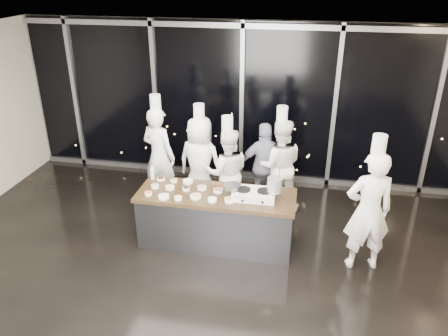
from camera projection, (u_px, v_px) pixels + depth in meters
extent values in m
plane|color=black|center=(204.00, 277.00, 6.34)|extent=(9.00, 9.00, 0.00)
cube|color=beige|center=(243.00, 103.00, 8.77)|extent=(9.00, 0.02, 3.20)
cube|color=silver|center=(198.00, 54.00, 4.98)|extent=(9.00, 7.00, 0.02)
cube|color=black|center=(242.00, 103.00, 8.72)|extent=(8.90, 0.04, 3.18)
cube|color=gray|center=(243.00, 26.00, 8.04)|extent=(8.90, 0.08, 0.10)
cube|color=gray|center=(241.00, 174.00, 9.33)|extent=(8.90, 0.08, 0.10)
cube|color=gray|center=(75.00, 95.00, 9.30)|extent=(0.08, 0.08, 3.20)
cube|color=gray|center=(156.00, 99.00, 8.99)|extent=(0.08, 0.08, 3.20)
cube|color=gray|center=(242.00, 104.00, 8.67)|extent=(0.08, 0.08, 3.20)
cube|color=gray|center=(334.00, 109.00, 8.36)|extent=(0.08, 0.08, 3.20)
cube|color=gray|center=(434.00, 115.00, 8.05)|extent=(0.08, 0.08, 3.20)
cube|color=#3D3E43|center=(216.00, 220.00, 6.96)|extent=(2.40, 0.80, 0.84)
cube|color=#3C2A19|center=(216.00, 195.00, 6.77)|extent=(2.46, 0.86, 0.06)
cube|color=silver|center=(254.00, 194.00, 6.61)|extent=(0.65, 0.42, 0.12)
cylinder|color=black|center=(243.00, 189.00, 6.61)|extent=(0.22, 0.22, 0.02)
cylinder|color=black|center=(264.00, 191.00, 6.56)|extent=(0.22, 0.22, 0.02)
cylinder|color=black|center=(242.00, 201.00, 6.45)|extent=(0.04, 0.02, 0.04)
cylinder|color=black|center=(262.00, 202.00, 6.41)|extent=(0.04, 0.02, 0.04)
cylinder|color=gray|center=(232.00, 186.00, 6.64)|extent=(0.28, 0.28, 0.04)
cube|color=#4C2B14|center=(217.00, 184.00, 6.67)|extent=(0.20, 0.04, 0.02)
cylinder|color=silver|center=(275.00, 185.00, 6.49)|extent=(0.23, 0.23, 0.22)
cylinder|color=white|center=(148.00, 194.00, 6.72)|extent=(0.11, 0.11, 0.04)
cylinder|color=#DD4C24|center=(148.00, 193.00, 6.71)|extent=(0.09, 0.09, 0.01)
cylinder|color=white|center=(155.00, 186.00, 6.93)|extent=(0.12, 0.12, 0.04)
cylinder|color=#BFB487|center=(155.00, 186.00, 6.92)|extent=(0.10, 0.10, 0.01)
cylinder|color=white|center=(161.00, 179.00, 7.18)|extent=(0.14, 0.14, 0.04)
cylinder|color=black|center=(161.00, 178.00, 7.17)|extent=(0.11, 0.11, 0.01)
cylinder|color=white|center=(164.00, 197.00, 6.62)|extent=(0.17, 0.17, 0.04)
cylinder|color=beige|center=(164.00, 196.00, 6.62)|extent=(0.14, 0.14, 0.01)
cylinder|color=white|center=(170.00, 188.00, 6.90)|extent=(0.15, 0.15, 0.04)
cylinder|color=#E1D270|center=(170.00, 187.00, 6.89)|extent=(0.12, 0.12, 0.01)
cylinder|color=white|center=(174.00, 181.00, 7.12)|extent=(0.11, 0.11, 0.04)
cylinder|color=olive|center=(174.00, 180.00, 7.11)|extent=(0.09, 0.09, 0.01)
cylinder|color=white|center=(178.00, 198.00, 6.59)|extent=(0.12, 0.12, 0.04)
cylinder|color=tan|center=(178.00, 197.00, 6.58)|extent=(0.10, 0.10, 0.01)
cylinder|color=white|center=(186.00, 189.00, 6.86)|extent=(0.12, 0.12, 0.04)
cylinder|color=black|center=(186.00, 188.00, 6.86)|extent=(0.10, 0.10, 0.01)
cylinder|color=white|center=(188.00, 182.00, 7.09)|extent=(0.17, 0.17, 0.04)
cylinder|color=silver|center=(188.00, 181.00, 7.08)|extent=(0.14, 0.14, 0.01)
cylinder|color=white|center=(196.00, 196.00, 6.63)|extent=(0.17, 0.17, 0.04)
cylinder|color=tan|center=(196.00, 196.00, 6.63)|extent=(0.14, 0.14, 0.01)
cylinder|color=white|center=(202.00, 188.00, 6.89)|extent=(0.15, 0.15, 0.04)
cylinder|color=#AD6D63|center=(202.00, 187.00, 6.88)|extent=(0.12, 0.12, 0.01)
cylinder|color=white|center=(212.00, 200.00, 6.54)|extent=(0.14, 0.14, 0.04)
cylinder|color=beige|center=(212.00, 199.00, 6.53)|extent=(0.11, 0.11, 0.01)
cylinder|color=white|center=(218.00, 191.00, 6.80)|extent=(0.15, 0.15, 0.04)
cylinder|color=brown|center=(218.00, 190.00, 6.80)|extent=(0.12, 0.12, 0.01)
cylinder|color=white|center=(230.00, 200.00, 6.54)|extent=(0.17, 0.17, 0.04)
cylinder|color=#DF984A|center=(230.00, 199.00, 6.53)|extent=(0.14, 0.14, 0.01)
cylinder|color=silver|center=(152.00, 174.00, 7.19)|extent=(0.07, 0.07, 0.19)
cone|color=silver|center=(152.00, 167.00, 7.14)|extent=(0.06, 0.06, 0.06)
imported|color=white|center=(159.00, 156.00, 8.02)|extent=(0.79, 0.65, 1.86)
cylinder|color=white|center=(155.00, 102.00, 7.58)|extent=(0.24, 0.24, 0.26)
imported|color=white|center=(200.00, 163.00, 7.87)|extent=(0.95, 0.72, 1.74)
cylinder|color=white|center=(199.00, 111.00, 7.46)|extent=(0.23, 0.23, 0.26)
imported|color=white|center=(227.00, 173.00, 7.65)|extent=(0.90, 0.77, 1.62)
cylinder|color=white|center=(227.00, 124.00, 7.26)|extent=(0.23, 0.23, 0.26)
imported|color=#16163D|center=(265.00, 166.00, 7.87)|extent=(1.02, 0.61, 1.63)
imported|color=white|center=(279.00, 165.00, 7.79)|extent=(0.92, 0.77, 1.73)
cylinder|color=white|center=(282.00, 114.00, 7.38)|extent=(0.21, 0.21, 0.26)
imported|color=white|center=(368.00, 212.00, 6.21)|extent=(0.76, 0.58, 1.87)
cylinder|color=white|center=(379.00, 144.00, 5.77)|extent=(0.23, 0.23, 0.26)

